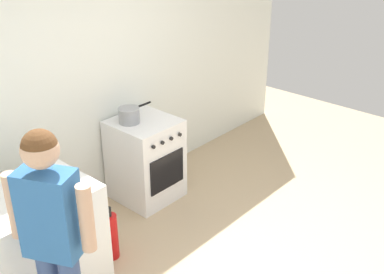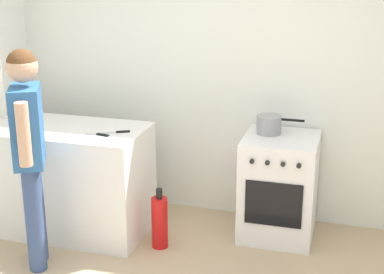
# 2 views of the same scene
# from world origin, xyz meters

# --- Properties ---
(back_wall) EXTENTS (6.00, 0.10, 2.60)m
(back_wall) POSITION_xyz_m (0.00, 1.95, 1.30)
(back_wall) COLOR silver
(back_wall) RESTS_ON ground
(counter_unit) EXTENTS (1.30, 0.70, 0.90)m
(counter_unit) POSITION_xyz_m (-1.35, 1.20, 0.45)
(counter_unit) COLOR white
(counter_unit) RESTS_ON ground
(oven_left) EXTENTS (0.59, 0.62, 0.85)m
(oven_left) POSITION_xyz_m (0.35, 1.58, 0.43)
(oven_left) COLOR white
(oven_left) RESTS_ON ground
(pot) EXTENTS (0.38, 0.20, 0.15)m
(pot) POSITION_xyz_m (0.24, 1.65, 0.92)
(pot) COLOR gray
(pot) RESTS_ON oven_left
(knife_carving) EXTENTS (0.33, 0.04, 0.01)m
(knife_carving) POSITION_xyz_m (-1.81, 1.31, 0.90)
(knife_carving) COLOR silver
(knife_carving) RESTS_ON counter_unit
(knife_bread) EXTENTS (0.33, 0.18, 0.01)m
(knife_bread) POSITION_xyz_m (-0.94, 1.16, 0.90)
(knife_bread) COLOR silver
(knife_bread) RESTS_ON counter_unit
(knife_paring) EXTENTS (0.21, 0.07, 0.01)m
(knife_paring) POSITION_xyz_m (-0.94, 1.08, 0.91)
(knife_paring) COLOR silver
(knife_paring) RESTS_ON counter_unit
(person) EXTENTS (0.33, 0.52, 1.64)m
(person) POSITION_xyz_m (-1.32, 0.60, 0.98)
(person) COLOR #384C7A
(person) RESTS_ON ground
(fire_extinguisher) EXTENTS (0.13, 0.13, 0.50)m
(fire_extinguisher) POSITION_xyz_m (-0.52, 1.10, 0.22)
(fire_extinguisher) COLOR red
(fire_extinguisher) RESTS_ON ground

